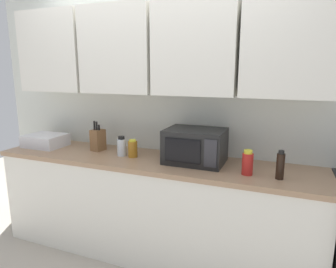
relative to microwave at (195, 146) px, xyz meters
The scene contains 9 objects.
wall_back_with_cabinets 0.69m from the microwave, 154.09° to the left, with size 3.72×0.38×2.60m.
counter_run 0.71m from the microwave, behind, with size 2.85×0.63×0.90m.
microwave is the anchor object (origin of this frame).
dish_rack 1.56m from the microwave, behind, with size 0.38×0.30×0.12m, color silver.
knife_block 0.97m from the microwave, behind, with size 0.12×0.14×0.29m.
bottle_clear_tall 0.67m from the microwave, behind, with size 0.08×0.08×0.18m.
bottle_soy_dark 0.68m from the microwave, 13.09° to the right, with size 0.06×0.06×0.21m.
bottle_amber_vinegar 0.56m from the microwave, behind, with size 0.08×0.08×0.16m.
bottle_red_sauce 0.47m from the microwave, 18.20° to the right, with size 0.08×0.08×0.19m.
Camera 1 is at (1.05, -2.53, 1.64)m, focal length 31.62 mm.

